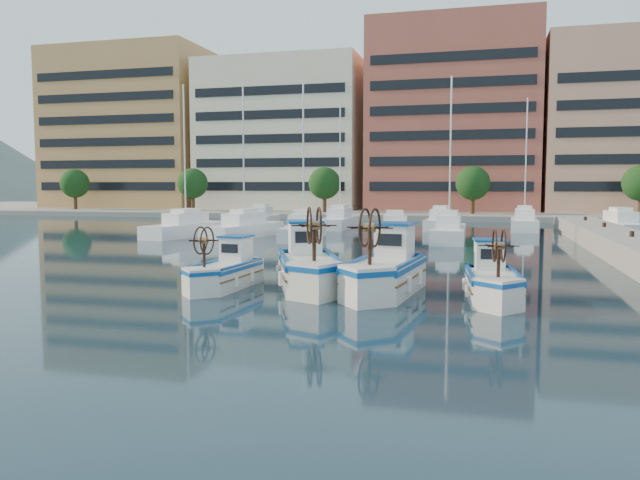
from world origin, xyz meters
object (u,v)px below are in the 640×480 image
(fishing_boat_b, at_px, (308,265))
(fishing_boat_d, at_px, (492,279))
(fishing_boat_a, at_px, (226,270))
(fishing_boat_c, at_px, (386,269))

(fishing_boat_b, height_order, fishing_boat_d, fishing_boat_b)
(fishing_boat_d, bearing_deg, fishing_boat_a, 174.50)
(fishing_boat_a, xyz_separation_m, fishing_boat_d, (9.83, -0.00, 0.02))
(fishing_boat_b, bearing_deg, fishing_boat_d, -28.43)
(fishing_boat_b, height_order, fishing_boat_c, fishing_boat_b)
(fishing_boat_a, height_order, fishing_boat_b, fishing_boat_b)
(fishing_boat_c, distance_m, fishing_boat_d, 3.73)
(fishing_boat_a, distance_m, fishing_boat_c, 6.14)
(fishing_boat_a, bearing_deg, fishing_boat_b, 18.13)
(fishing_boat_c, bearing_deg, fishing_boat_d, -0.55)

